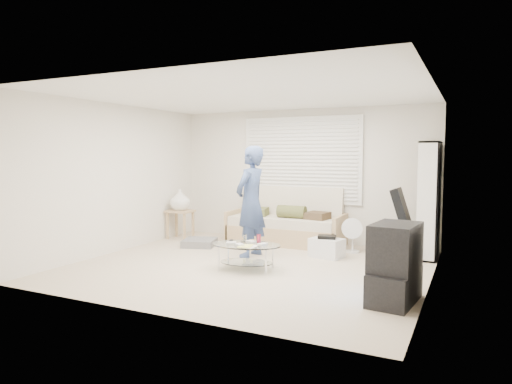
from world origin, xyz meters
The scene contains 13 objects.
ground centered at (0.00, 0.00, 0.00)m, with size 5.00×5.00×0.00m, color #B6A58D.
room_shell centered at (0.00, 0.48, 1.63)m, with size 5.02×4.52×2.51m.
window_blinds centered at (0.00, 2.20, 1.55)m, with size 2.32×0.08×1.62m.
futon_sofa centered at (-0.17, 1.88, 0.34)m, with size 2.14×0.87×1.05m.
grey_floor_pillow centered at (-1.48, 0.95, 0.06)m, with size 0.55×0.55×0.13m, color slate.
side_table centered at (-2.22, 1.41, 0.73)m, with size 0.49×0.40×0.98m.
bookshelf centered at (2.32, 1.77, 0.93)m, with size 0.29×0.78×1.86m.
guitar_case centered at (2.00, 1.50, 0.50)m, with size 0.47×0.42×1.10m.
floor_fan centered at (1.15, 1.62, 0.34)m, with size 0.37×0.24×0.59m.
storage_bin centered at (0.86, 1.08, 0.16)m, with size 0.57×0.46×0.35m.
tv_unit centered at (2.20, -0.77, 0.43)m, with size 0.53×0.86×0.89m.
coffee_table centered at (0.06, -0.21, 0.30)m, with size 1.09×0.79×0.49m.
standing_person centered at (-0.28, 0.61, 0.90)m, with size 0.65×0.43×1.79m, color navy.
Camera 1 is at (2.97, -5.94, 1.65)m, focal length 32.00 mm.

